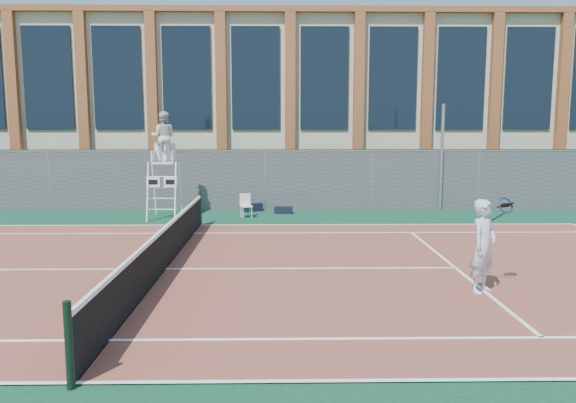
{
  "coord_description": "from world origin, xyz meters",
  "views": [
    {
      "loc": [
        2.5,
        -12.02,
        3.15
      ],
      "look_at": [
        2.75,
        3.0,
        1.11
      ],
      "focal_mm": 35.0,
      "sensor_mm": 36.0,
      "label": 1
    }
  ],
  "objects_px": {
    "tennis_player": "(484,246)",
    "umpire_chair": "(163,140)",
    "plastic_chair": "(246,204)",
    "steel_pole": "(442,158)"
  },
  "relations": [
    {
      "from": "tennis_player",
      "to": "umpire_chair",
      "type": "bearing_deg",
      "value": 131.12
    },
    {
      "from": "steel_pole",
      "to": "umpire_chair",
      "type": "xyz_separation_m",
      "value": [
        -9.94,
        -1.65,
        0.7
      ]
    },
    {
      "from": "steel_pole",
      "to": "tennis_player",
      "type": "height_order",
      "value": "steel_pole"
    },
    {
      "from": "umpire_chair",
      "to": "tennis_player",
      "type": "distance_m",
      "value": 11.88
    },
    {
      "from": "steel_pole",
      "to": "umpire_chair",
      "type": "bearing_deg",
      "value": -170.57
    },
    {
      "from": "umpire_chair",
      "to": "tennis_player",
      "type": "relative_size",
      "value": 2.06
    },
    {
      "from": "umpire_chair",
      "to": "plastic_chair",
      "type": "xyz_separation_m",
      "value": [
        2.75,
        0.03,
        -2.19
      ]
    },
    {
      "from": "plastic_chair",
      "to": "tennis_player",
      "type": "xyz_separation_m",
      "value": [
        4.97,
        -8.88,
        0.43
      ]
    },
    {
      "from": "plastic_chair",
      "to": "tennis_player",
      "type": "distance_m",
      "value": 10.19
    },
    {
      "from": "plastic_chair",
      "to": "tennis_player",
      "type": "height_order",
      "value": "tennis_player"
    }
  ]
}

